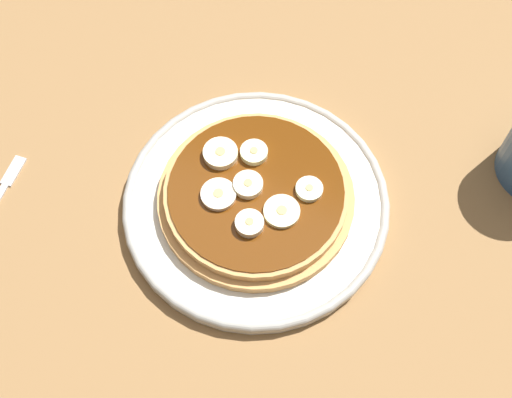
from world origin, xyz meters
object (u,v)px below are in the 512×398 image
object	(u,v)px
banana_slice_0	(250,181)
banana_slice_2	(282,212)
plate	(256,203)
banana_slice_6	(249,224)
pancake_stack	(256,197)
banana_slice_1	(254,153)
banana_slice_4	(220,154)
banana_slice_3	(219,195)
banana_slice_5	(309,189)

from	to	relation	value
banana_slice_0	banana_slice_2	world-z (taller)	banana_slice_0
plate	banana_slice_6	xyz separation A→B (cm)	(1.02, -3.73, 3.21)
pancake_stack	banana_slice_6	world-z (taller)	banana_slice_6
banana_slice_1	banana_slice_4	world-z (taller)	same
plate	banana_slice_3	xyz separation A→B (cm)	(-3.01, -2.09, 3.07)
banana_slice_4	banana_slice_5	distance (cm)	9.53
banana_slice_0	banana_slice_5	bearing A→B (deg)	15.79
plate	banana_slice_2	distance (cm)	4.63
banana_slice_2	banana_slice_4	bearing A→B (deg)	157.73
banana_slice_3	banana_slice_6	distance (cm)	4.35
pancake_stack	banana_slice_4	xyz separation A→B (cm)	(-4.88, 2.22, 1.55)
banana_slice_3	banana_slice_6	size ratio (longest dim) A/B	1.26
banana_slice_2	banana_slice_4	size ratio (longest dim) A/B	1.01
plate	banana_slice_5	world-z (taller)	banana_slice_5
plate	banana_slice_1	xyz separation A→B (cm)	(-1.85, 3.56, 3.16)
banana_slice_2	plate	bearing A→B (deg)	159.11
banana_slice_0	banana_slice_1	size ratio (longest dim) A/B	1.06
pancake_stack	banana_slice_5	xyz separation A→B (cm)	(4.65, 2.21, 1.43)
banana_slice_3	banana_slice_6	xyz separation A→B (cm)	(4.03, -1.63, 0.14)
pancake_stack	banana_slice_4	size ratio (longest dim) A/B	5.63
plate	banana_slice_5	xyz separation A→B (cm)	(4.72, 2.05, 3.08)
banana_slice_0	banana_slice_4	world-z (taller)	same
banana_slice_0	banana_slice_4	distance (cm)	4.27
plate	banana_slice_5	size ratio (longest dim) A/B	10.05
banana_slice_2	banana_slice_3	bearing A→B (deg)	-172.24
plate	pancake_stack	distance (cm)	1.66
banana_slice_3	banana_slice_2	bearing A→B (deg)	7.76
banana_slice_0	banana_slice_2	size ratio (longest dim) A/B	0.83
banana_slice_1	banana_slice_5	distance (cm)	6.74
pancake_stack	banana_slice_5	bearing A→B (deg)	25.45
banana_slice_0	banana_slice_6	bearing A→B (deg)	-66.01
plate	banana_slice_2	world-z (taller)	banana_slice_2
banana_slice_4	pancake_stack	bearing A→B (deg)	-24.50
banana_slice_2	banana_slice_3	xyz separation A→B (cm)	(-6.27, -0.85, 0.02)
pancake_stack	banana_slice_3	bearing A→B (deg)	-147.92
banana_slice_2	banana_slice_3	size ratio (longest dim) A/B	1.01
banana_slice_0	banana_slice_5	distance (cm)	5.78
plate	banana_slice_6	bearing A→B (deg)	-74.68
pancake_stack	banana_slice_5	distance (cm)	5.34
plate	banana_slice_3	world-z (taller)	banana_slice_3
pancake_stack	banana_slice_2	xyz separation A→B (cm)	(3.18, -1.08, 1.40)
banana_slice_6	pancake_stack	bearing A→B (deg)	104.97
banana_slice_6	banana_slice_2	bearing A→B (deg)	48.07
banana_slice_2	banana_slice_6	world-z (taller)	banana_slice_6
pancake_stack	banana_slice_0	xyz separation A→B (cm)	(-0.92, 0.64, 1.53)
banana_slice_1	banana_slice_6	world-z (taller)	banana_slice_6
pancake_stack	banana_slice_6	size ratio (longest dim) A/B	7.12
banana_slice_5	banana_slice_6	xyz separation A→B (cm)	(-3.70, -5.77, 0.13)
banana_slice_0	pancake_stack	bearing A→B (deg)	-34.86
banana_slice_1	banana_slice_5	size ratio (longest dim) A/B	1.03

